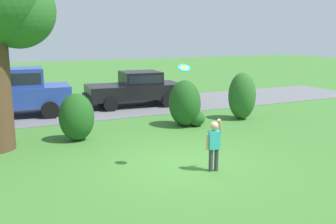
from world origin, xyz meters
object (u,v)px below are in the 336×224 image
at_px(parked_sedan, 136,87).
at_px(parked_suv, 10,90).
at_px(child_thrower, 214,142).
at_px(frisbee, 184,68).

bearing_deg(parked_sedan, parked_suv, -178.78).
bearing_deg(child_thrower, parked_suv, 113.61).
bearing_deg(child_thrower, parked_sedan, 80.65).
bearing_deg(child_thrower, frisbee, 143.92).
relative_size(parked_suv, frisbee, 16.43).
xyz_separation_m(parked_sedan, frisbee, (-2.05, -8.46, 1.61)).
height_order(parked_sedan, child_thrower, parked_sedan).
xyz_separation_m(parked_suv, child_thrower, (3.84, -8.78, -0.36)).
distance_m(parked_sedan, child_thrower, 9.01).
relative_size(parked_sedan, child_thrower, 3.52).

